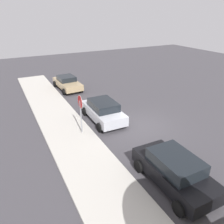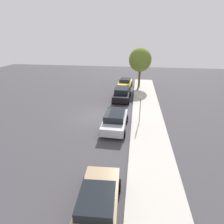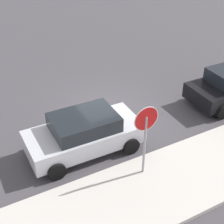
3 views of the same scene
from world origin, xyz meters
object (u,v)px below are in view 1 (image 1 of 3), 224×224
at_px(parked_car_silver, 103,111).
at_px(parked_car_black, 174,170).
at_px(stop_sign, 80,108).
at_px(parked_car_tan, 67,83).

height_order(parked_car_silver, parked_car_black, parked_car_black).
height_order(stop_sign, parked_car_black, stop_sign).
height_order(parked_car_silver, parked_car_tan, parked_car_silver).
relative_size(parked_car_silver, parked_car_tan, 0.98).
distance_m(stop_sign, parked_car_black, 6.61).
bearing_deg(parked_car_black, stop_sign, 19.17).
relative_size(stop_sign, parked_car_black, 0.64).
relative_size(stop_sign, parked_car_tan, 0.64).
bearing_deg(parked_car_tan, stop_sign, 168.48).
distance_m(stop_sign, parked_car_silver, 2.64).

